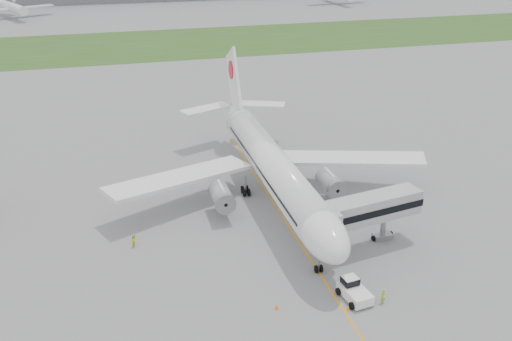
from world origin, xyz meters
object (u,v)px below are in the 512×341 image
object	(u,v)px
pushback_tug	(354,290)
ground_crew_near	(383,296)
airliner	(271,163)
jet_bridge	(362,211)

from	to	relation	value
pushback_tug	ground_crew_near	world-z (taller)	pushback_tug
airliner	pushback_tug	size ratio (longest dim) A/B	12.28
jet_bridge	pushback_tug	bearing A→B (deg)	-128.25
airliner	jet_bridge	bearing A→B (deg)	-67.24
pushback_tug	jet_bridge	distance (m)	11.22
airliner	jet_bridge	distance (m)	17.65
airliner	pushback_tug	bearing A→B (deg)	-85.70
ground_crew_near	pushback_tug	bearing A→B (deg)	-62.12
jet_bridge	airliner	bearing A→B (deg)	102.76
pushback_tug	jet_bridge	bearing A→B (deg)	53.32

